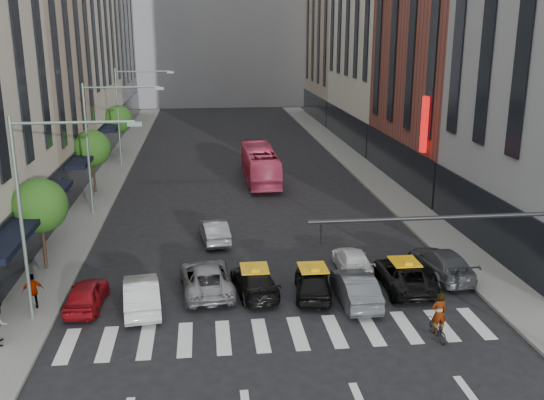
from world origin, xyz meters
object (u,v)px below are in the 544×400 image
object	(u,v)px
car_red	(87,294)
streetlamp_far	(128,104)
car_white_front	(141,294)
motorcycle	(437,329)
taxi_left	(255,281)
taxi_center	(313,282)
streetlamp_mid	(101,132)
bus	(260,165)
streetlamp_near	(42,193)
pedestrian_far	(33,291)

from	to	relation	value
car_red	streetlamp_far	bearing A→B (deg)	-84.89
car_white_front	motorcycle	bearing A→B (deg)	154.26
taxi_left	taxi_center	xyz separation A→B (m)	(2.79, -0.58, 0.06)
car_white_front	motorcycle	xyz separation A→B (m)	(12.60, -4.29, -0.33)
car_white_front	car_red	bearing A→B (deg)	-16.55
streetlamp_mid	car_red	distance (m)	15.83
car_red	taxi_center	distance (m)	10.71
taxi_left	bus	xyz separation A→B (m)	(2.44, 22.84, 0.82)
taxi_left	bus	distance (m)	22.98
car_white_front	streetlamp_near	bearing A→B (deg)	3.20
taxi_left	bus	world-z (taller)	bus
motorcycle	streetlamp_mid	bearing A→B (deg)	-52.98
streetlamp_near	car_white_front	size ratio (longest dim) A/B	1.98
car_red	pedestrian_far	xyz separation A→B (m)	(-2.34, -0.13, 0.34)
car_red	car_white_front	distance (m)	2.60
car_white_front	taxi_left	xyz separation A→B (m)	(5.36, 1.09, -0.10)
streetlamp_far	motorcycle	size ratio (longest dim) A/B	5.61
streetlamp_near	streetlamp_far	size ratio (longest dim) A/B	1.00
motorcycle	streetlamp_far	bearing A→B (deg)	-68.16
bus	streetlamp_near	bearing A→B (deg)	64.34
car_red	pedestrian_far	distance (m)	2.37
car_red	motorcycle	xyz separation A→B (m)	(15.16, -4.73, -0.24)
taxi_center	pedestrian_far	size ratio (longest dim) A/B	2.49
streetlamp_mid	bus	bearing A→B (deg)	36.58
taxi_center	car_white_front	bearing A→B (deg)	11.00
car_red	pedestrian_far	size ratio (longest dim) A/B	2.29
bus	pedestrian_far	xyz separation A→B (m)	(-12.70, -23.63, -0.47)
streetlamp_far	bus	size ratio (longest dim) A/B	0.85
streetlamp_far	car_white_front	world-z (taller)	streetlamp_far
streetlamp_far	car_red	distance (m)	31.35
taxi_center	motorcycle	size ratio (longest dim) A/B	2.63
streetlamp_mid	car_white_front	size ratio (longest dim) A/B	1.98
streetlamp_mid	bus	xyz separation A→B (m)	(11.60, 8.61, -4.43)
streetlamp_mid	motorcycle	xyz separation A→B (m)	(16.40, -19.61, -5.48)
taxi_left	car_white_front	bearing A→B (deg)	4.24
car_white_front	taxi_left	world-z (taller)	car_white_front
streetlamp_near	pedestrian_far	bearing A→B (deg)	138.43
taxi_left	taxi_center	distance (m)	2.85
streetlamp_near	taxi_center	bearing A→B (deg)	5.70
car_red	car_white_front	xyz separation A→B (m)	(2.56, -0.43, 0.09)
motorcycle	car_white_front	bearing A→B (deg)	-21.69
streetlamp_mid	taxi_center	bearing A→B (deg)	-51.11
car_white_front	motorcycle	world-z (taller)	car_white_front
streetlamp_mid	taxi_center	xyz separation A→B (m)	(11.94, -14.81, -5.19)
taxi_center	streetlamp_far	bearing A→B (deg)	-61.41
streetlamp_mid	pedestrian_far	world-z (taller)	streetlamp_mid
pedestrian_far	streetlamp_near	bearing A→B (deg)	119.08
streetlamp_near	taxi_left	world-z (taller)	streetlamp_near
pedestrian_far	bus	bearing A→B (deg)	-137.61
car_white_front	streetlamp_far	bearing A→B (deg)	-90.02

